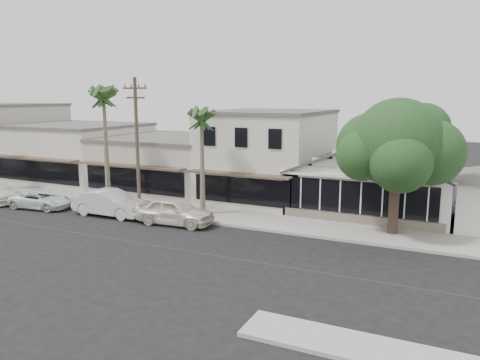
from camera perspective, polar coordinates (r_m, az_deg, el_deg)
The scene contains 13 objects.
ground at distance 23.36m, azimuth -2.09°, elevation -9.32°, with size 140.00×140.00×0.00m, color black.
sidewalk_north at distance 32.87m, azimuth -9.09°, elevation -3.53°, with size 90.00×3.50×0.15m, color #9E9991.
corner_shop at distance 32.83m, azimuth 15.94°, elevation 0.71°, with size 10.40×8.60×5.10m.
row_building_near at distance 35.85m, azimuth 3.56°, elevation 2.88°, with size 8.00×10.00×6.50m, color silver.
row_building_midnear at distance 40.19m, azimuth -8.46°, elevation 1.93°, with size 10.00×10.00×4.20m, color beige.
row_building_midfar at distance 46.76m, azimuth -19.25°, elevation 3.12°, with size 11.00×10.00×5.00m, color silver.
utility_pole at distance 31.44m, azimuth -12.44°, elevation 4.46°, with size 1.80×0.24×9.00m.
car_0 at distance 29.05m, azimuth -7.96°, elevation -3.77°, with size 1.99×4.94×1.68m, color silver.
car_1 at distance 31.99m, azimuth -15.50°, elevation -2.72°, with size 1.81×5.20×1.71m, color silver.
car_2 at distance 35.73m, azimuth -23.08°, elevation -2.23°, with size 2.04×4.43×1.23m, color silver.
shade_tree at distance 27.38m, azimuth 18.56°, elevation 3.99°, with size 6.97×6.30×7.74m.
palm_east at distance 30.14m, azimuth -4.71°, elevation 7.50°, with size 3.08×3.08×7.51m.
palm_mid at distance 34.20m, azimuth -16.30°, elevation 9.66°, with size 3.15×3.15×8.99m.
Camera 1 is at (10.18, -19.52, 7.81)m, focal length 35.00 mm.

